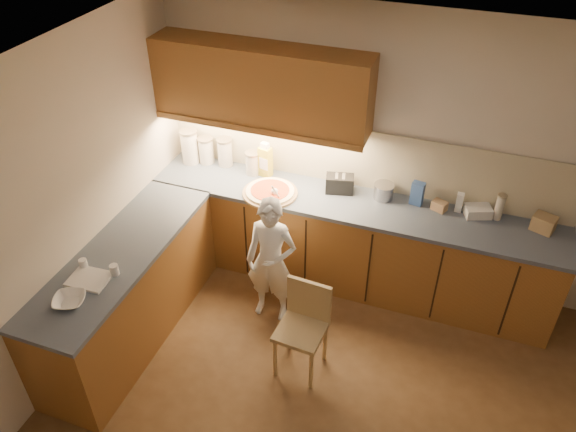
{
  "coord_description": "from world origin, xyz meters",
  "views": [
    {
      "loc": [
        0.49,
        -2.39,
        3.82
      ],
      "look_at": [
        -0.8,
        1.2,
        1.0
      ],
      "focal_mm": 35.0,
      "sensor_mm": 36.0,
      "label": 1
    }
  ],
  "objects_px": {
    "child": "(271,261)",
    "toaster": "(340,184)",
    "oil_jug": "(265,161)",
    "wooden_chair": "(304,322)",
    "pizza_on_board": "(270,192)"
  },
  "relations": [
    {
      "from": "wooden_chair",
      "to": "oil_jug",
      "type": "distance_m",
      "value": 1.64
    },
    {
      "from": "oil_jug",
      "to": "toaster",
      "type": "distance_m",
      "value": 0.75
    },
    {
      "from": "child",
      "to": "oil_jug",
      "type": "xyz_separation_m",
      "value": [
        -0.38,
        0.84,
        0.46
      ]
    },
    {
      "from": "child",
      "to": "wooden_chair",
      "type": "bearing_deg",
      "value": -46.86
    },
    {
      "from": "child",
      "to": "toaster",
      "type": "relative_size",
      "value": 4.41
    },
    {
      "from": "pizza_on_board",
      "to": "wooden_chair",
      "type": "distance_m",
      "value": 1.28
    },
    {
      "from": "toaster",
      "to": "pizza_on_board",
      "type": "bearing_deg",
      "value": -169.42
    },
    {
      "from": "child",
      "to": "wooden_chair",
      "type": "xyz_separation_m",
      "value": [
        0.45,
        -0.44,
        -0.14
      ]
    },
    {
      "from": "child",
      "to": "oil_jug",
      "type": "distance_m",
      "value": 1.03
    },
    {
      "from": "oil_jug",
      "to": "toaster",
      "type": "bearing_deg",
      "value": -2.0
    },
    {
      "from": "pizza_on_board",
      "to": "toaster",
      "type": "bearing_deg",
      "value": 24.17
    },
    {
      "from": "wooden_chair",
      "to": "toaster",
      "type": "xyz_separation_m",
      "value": [
        -0.08,
        1.25,
        0.53
      ]
    },
    {
      "from": "wooden_chair",
      "to": "toaster",
      "type": "bearing_deg",
      "value": 97.66
    },
    {
      "from": "pizza_on_board",
      "to": "oil_jug",
      "type": "relative_size",
      "value": 1.44
    },
    {
      "from": "toaster",
      "to": "child",
      "type": "bearing_deg",
      "value": -127.8
    }
  ]
}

